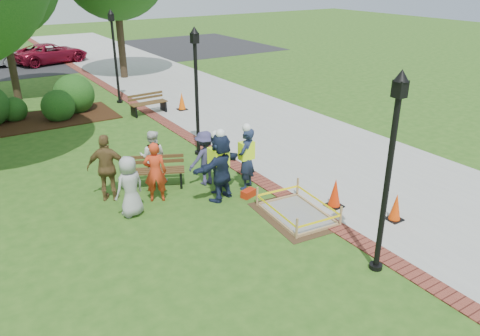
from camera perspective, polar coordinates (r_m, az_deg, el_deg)
ground at (r=11.79m, az=1.12°, el=-6.93°), size 100.00×100.00×0.00m
sidewalk at (r=22.14m, az=-2.56°, el=7.67°), size 6.00×60.00×0.02m
brick_edging at (r=20.76m, az=-10.37°, el=6.28°), size 0.50×60.00×0.03m
mulch_bed at (r=21.46m, az=-24.29°, el=5.14°), size 7.00×3.00×0.05m
parking_lot at (r=36.39m, az=-23.83°, el=11.90°), size 36.00×12.00×0.01m
wet_concrete_pad at (r=12.19m, az=6.98°, el=-4.78°), size 1.91×2.45×0.55m
bench_near at (r=13.87m, az=-10.19°, el=-1.15°), size 1.73×1.18×0.90m
bench_far at (r=21.06m, az=-11.06°, el=7.22°), size 1.67×0.65×0.88m
cone_front at (r=12.45m, az=18.44°, el=-4.62°), size 0.38×0.38×0.75m
cone_back at (r=12.70m, az=11.49°, el=-3.07°), size 0.42×0.42×0.83m
cone_far at (r=21.41m, az=-7.11°, el=8.03°), size 0.41×0.41×0.81m
toolbox at (r=13.13m, az=1.03°, el=-3.10°), size 0.47×0.35×0.21m
lamp_near at (r=9.49m, az=17.82°, el=0.80°), size 0.28×0.28×4.26m
lamp_mid at (r=15.53m, az=-5.36°, el=10.30°), size 0.28×0.28×4.26m
lamp_far at (r=22.82m, az=-15.06°, el=13.74°), size 0.28×0.28×4.26m
shrub_c at (r=21.36m, az=-21.08°, el=5.52°), size 1.38×1.38×1.38m
shrub_d at (r=22.41m, az=-19.35°, el=6.54°), size 1.79×1.79×1.79m
shrub_e at (r=22.02m, az=-25.64°, el=5.28°), size 1.07×1.07×1.07m
casual_person_a at (r=12.21m, az=-13.29°, el=-2.22°), size 0.58×0.45×1.61m
casual_person_b at (r=12.83m, az=-10.30°, el=-0.50°), size 0.64×0.54×1.69m
casual_person_c at (r=13.99m, az=-10.58°, el=1.34°), size 0.61×0.57×1.61m
casual_person_d at (r=13.12m, az=-15.85°, el=-0.02°), size 0.72×0.64×1.89m
casual_person_e at (r=13.67m, az=-4.25°, el=1.21°), size 0.54×0.37×1.63m
hivis_worker_a at (r=12.66m, az=-2.34°, el=0.33°), size 0.70×0.56×2.04m
hivis_worker_b at (r=13.31m, az=0.78°, el=1.36°), size 0.69×0.63×1.97m
hivis_worker_c at (r=13.17m, az=-2.93°, el=0.79°), size 0.64×0.57×1.82m
parked_car_c at (r=34.87m, az=-21.84°, el=11.78°), size 2.94×4.75×1.44m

